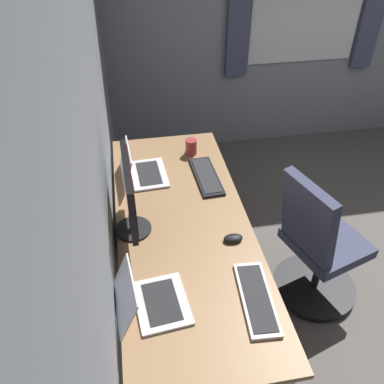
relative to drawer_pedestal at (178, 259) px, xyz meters
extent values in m
cube|color=#8C939E|center=(-0.21, 0.42, 0.95)|extent=(4.78, 0.10, 2.60)
cube|color=#8C939E|center=(1.93, -1.96, 0.95)|extent=(0.10, 5.26, 2.60)
cube|color=white|center=(1.87, -1.47, 1.05)|extent=(0.02, 1.03, 1.10)
cube|color=#4C5170|center=(1.84, -0.83, 1.05)|extent=(0.05, 0.20, 1.26)
cube|color=#936D47|center=(-0.09, -0.03, 0.37)|extent=(1.92, 0.75, 0.03)
cylinder|color=silver|center=(0.81, -0.34, 0.00)|extent=(0.05, 0.05, 0.70)
cylinder|color=silver|center=(0.81, 0.29, 0.00)|extent=(0.05, 0.05, 0.70)
cube|color=#936D47|center=(0.00, 0.00, 0.00)|extent=(0.40, 0.50, 0.69)
cube|color=silver|center=(0.00, -0.25, 0.00)|extent=(0.37, 0.01, 0.61)
cylinder|color=black|center=(-0.09, 0.25, 0.39)|extent=(0.20, 0.20, 0.01)
cylinder|color=black|center=(-0.09, 0.25, 0.44)|extent=(0.04, 0.04, 0.10)
cube|color=black|center=(-0.09, 0.25, 0.66)|extent=(0.48, 0.04, 0.33)
cube|color=#330F14|center=(-0.09, 0.24, 0.66)|extent=(0.44, 0.02, 0.29)
cube|color=silver|center=(0.41, 0.12, 0.39)|extent=(0.34, 0.24, 0.01)
cube|color=#262628|center=(0.41, 0.12, 0.40)|extent=(0.27, 0.16, 0.00)
cube|color=silver|center=(0.40, 0.26, 0.50)|extent=(0.33, 0.08, 0.21)
cube|color=#19234C|center=(0.40, 0.26, 0.50)|extent=(0.30, 0.07, 0.17)
cube|color=silver|center=(-0.60, 0.16, 0.39)|extent=(0.32, 0.26, 0.01)
cube|color=#262628|center=(-0.60, 0.16, 0.40)|extent=(0.25, 0.17, 0.00)
cube|color=silver|center=(-0.62, 0.32, 0.50)|extent=(0.31, 0.13, 0.21)
cube|color=#19234C|center=(-0.62, 0.32, 0.50)|extent=(0.28, 0.11, 0.17)
cube|color=black|center=(0.32, -0.24, 0.39)|extent=(0.43, 0.16, 0.02)
cube|color=#2D2D30|center=(0.32, -0.24, 0.40)|extent=(0.38, 0.13, 0.00)
cube|color=silver|center=(-0.66, -0.28, 0.39)|extent=(0.43, 0.17, 0.02)
cube|color=#2D2D30|center=(-0.66, -0.28, 0.40)|extent=(0.38, 0.14, 0.00)
ellipsoid|color=black|center=(-0.26, -0.27, 0.40)|extent=(0.06, 0.10, 0.03)
cylinder|color=#A53338|center=(0.62, -0.19, 0.44)|extent=(0.08, 0.08, 0.11)
torus|color=#A53338|center=(0.67, -0.19, 0.44)|extent=(0.06, 0.01, 0.06)
cube|color=#383D56|center=(-0.13, -0.93, 0.11)|extent=(0.55, 0.53, 0.07)
cube|color=#383D56|center=(-0.19, -0.73, 0.40)|extent=(0.42, 0.24, 0.50)
cylinder|color=black|center=(-0.13, -0.93, -0.10)|extent=(0.05, 0.05, 0.37)
cylinder|color=black|center=(-0.13, -0.93, -0.31)|extent=(0.56, 0.56, 0.03)
camera|label=1|loc=(-1.76, 0.22, 1.95)|focal=38.21mm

